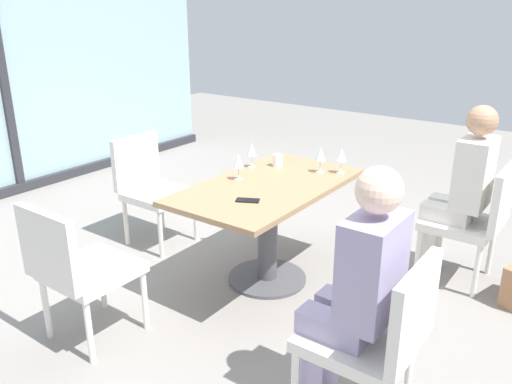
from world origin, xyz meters
name	(u,v)px	position (x,y,z in m)	size (l,w,h in m)	color
ground_plane	(267,279)	(0.00, 0.00, 0.00)	(12.00, 12.00, 0.00)	gray
window_wall_backdrop	(1,75)	(0.00, 3.20, 1.21)	(5.36, 0.10, 2.70)	#97B7BC
dining_table_main	(268,210)	(0.00, 0.00, 0.54)	(1.38, 0.78, 0.73)	#997551
chair_front_right	(475,217)	(0.82, -1.16, 0.50)	(0.46, 0.50, 0.87)	silver
chair_front_left	(377,333)	(-0.82, -1.16, 0.50)	(0.46, 0.50, 0.87)	silver
chair_far_left	(76,266)	(-1.22, 0.46, 0.50)	(0.50, 0.46, 0.87)	silver
chair_near_window	(150,184)	(0.00, 1.16, 0.50)	(0.46, 0.51, 0.87)	silver
person_front_right	(463,186)	(0.82, -1.05, 0.70)	(0.34, 0.39, 1.26)	silver
person_front_left	(358,285)	(-0.82, -1.05, 0.70)	(0.34, 0.39, 1.26)	#9E93B7
wine_glass_0	(252,150)	(0.24, 0.32, 0.86)	(0.07, 0.07, 0.18)	silver
wine_glass_1	(321,155)	(0.43, -0.16, 0.86)	(0.07, 0.07, 0.18)	silver
wine_glass_2	(342,155)	(0.50, -0.29, 0.86)	(0.07, 0.07, 0.18)	silver
wine_glass_3	(238,161)	(-0.05, 0.21, 0.86)	(0.07, 0.07, 0.18)	silver
coffee_cup	(278,160)	(0.38, 0.17, 0.78)	(0.08, 0.08, 0.09)	white
cell_phone_on_table	(248,200)	(-0.34, -0.08, 0.73)	(0.07, 0.14, 0.01)	black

